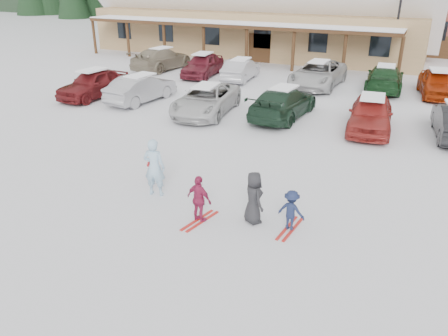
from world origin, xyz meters
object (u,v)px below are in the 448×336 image
at_px(lamp_post, 399,16).
at_px(toddler_red, 152,167).
at_px(child_navy, 291,210).
at_px(parked_car_3, 283,103).
at_px(parked_car_10, 318,74).
at_px(parked_car_9, 241,70).
at_px(parked_car_12, 437,83).
at_px(bystander_dark, 254,198).
at_px(adult_skier, 154,167).
at_px(parked_car_7, 162,59).
at_px(day_lodge, 260,5).
at_px(parked_car_8, 203,65).
at_px(parked_car_4, 371,114).
at_px(child_magenta, 199,199).
at_px(parked_car_2, 206,100).
at_px(parked_car_11, 385,78).
at_px(parked_car_1, 141,88).
at_px(parked_car_0, 94,84).

height_order(lamp_post, toddler_red, lamp_post).
relative_size(toddler_red, child_navy, 0.75).
height_order(parked_car_3, parked_car_10, parked_car_10).
bearing_deg(child_navy, parked_car_9, -57.18).
bearing_deg(lamp_post, parked_car_3, -104.64).
bearing_deg(parked_car_12, bystander_dark, -112.98).
relative_size(adult_skier, parked_car_3, 0.37).
xyz_separation_m(adult_skier, bystander_dark, (3.42, -0.24, -0.17)).
height_order(parked_car_7, parked_car_12, parked_car_7).
relative_size(day_lodge, parked_car_8, 6.46).
height_order(bystander_dark, parked_car_4, parked_car_4).
bearing_deg(parked_car_7, child_magenta, 130.99).
xyz_separation_m(parked_car_2, parked_car_3, (3.67, 1.03, 0.03)).
distance_m(parked_car_4, parked_car_11, 8.05).
bearing_deg(child_navy, toddler_red, -6.75).
height_order(toddler_red, parked_car_8, parked_car_8).
xyz_separation_m(parked_car_1, parked_car_11, (11.71, 8.36, 0.01)).
xyz_separation_m(day_lodge, child_navy, (11.76, -27.90, -3.36)).
bearing_deg(child_navy, parked_car_0, -26.36).
height_order(parked_car_0, parked_car_7, parked_car_0).
bearing_deg(parked_car_2, day_lodge, 96.41).
relative_size(child_magenta, parked_car_1, 0.32).
bearing_deg(adult_skier, child_magenta, 145.05).
relative_size(day_lodge, parked_car_2, 5.67).
distance_m(lamp_post, parked_car_9, 11.57).
relative_size(child_magenta, parked_car_7, 0.26).
distance_m(day_lodge, parked_car_11, 16.23).
bearing_deg(adult_skier, parked_car_9, -87.86).
xyz_separation_m(lamp_post, parked_car_10, (-3.64, -6.57, -3.06)).
bearing_deg(parked_car_10, child_magenta, -85.19).
bearing_deg(parked_car_4, parked_car_7, 148.90).
bearing_deg(parked_car_10, lamp_post, 62.31).
relative_size(parked_car_11, parked_car_12, 1.15).
bearing_deg(parked_car_12, lamp_post, 108.04).
relative_size(child_navy, parked_car_8, 0.26).
height_order(child_magenta, parked_car_7, parked_car_7).
height_order(toddler_red, bystander_dark, bystander_dark).
height_order(day_lodge, child_magenta, day_lodge).
bearing_deg(parked_car_12, parked_car_9, 175.47).
distance_m(parked_car_1, parked_car_2, 4.28).
distance_m(toddler_red, parked_car_2, 7.83).
bearing_deg(parked_car_4, child_navy, -99.45).
height_order(day_lodge, toddler_red, day_lodge).
bearing_deg(parked_car_8, day_lodge, 85.98).
bearing_deg(lamp_post, parked_car_8, -148.98).
relative_size(parked_car_0, parked_car_2, 0.90).
distance_m(lamp_post, parked_car_1, 18.54).
xyz_separation_m(adult_skier, child_navy, (4.49, -0.18, -0.35)).
relative_size(parked_car_0, parked_car_10, 0.82).
relative_size(child_navy, parked_car_4, 0.26).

